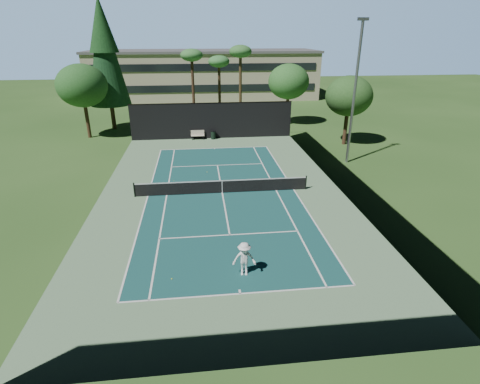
{
  "coord_description": "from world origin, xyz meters",
  "views": [
    {
      "loc": [
        -1.58,
        -25.76,
        11.03
      ],
      "look_at": [
        1.0,
        -3.0,
        1.3
      ],
      "focal_mm": 28.0,
      "sensor_mm": 36.0,
      "label": 1
    }
  ],
  "objects_px": {
    "park_bench": "(198,135)",
    "tennis_ball_b": "(174,181)",
    "tennis_net": "(222,186)",
    "tennis_ball_a": "(172,279)",
    "tennis_ball_d": "(193,183)",
    "trash_bin": "(213,135)",
    "player": "(244,259)",
    "tennis_ball_c": "(207,172)"
  },
  "relations": [
    {
      "from": "park_bench",
      "to": "player",
      "type": "bearing_deg",
      "value": -85.52
    },
    {
      "from": "tennis_ball_b",
      "to": "park_bench",
      "type": "xyz_separation_m",
      "value": [
        2.04,
        12.85,
        0.52
      ]
    },
    {
      "from": "tennis_ball_d",
      "to": "park_bench",
      "type": "height_order",
      "value": "park_bench"
    },
    {
      "from": "tennis_ball_a",
      "to": "tennis_ball_b",
      "type": "bearing_deg",
      "value": 92.32
    },
    {
      "from": "tennis_net",
      "to": "tennis_ball_c",
      "type": "xyz_separation_m",
      "value": [
        -0.99,
        4.64,
        -0.52
      ]
    },
    {
      "from": "tennis_ball_c",
      "to": "tennis_ball_a",
      "type": "bearing_deg",
      "value": -98.29
    },
    {
      "from": "tennis_ball_b",
      "to": "tennis_ball_d",
      "type": "distance_m",
      "value": 1.68
    },
    {
      "from": "park_bench",
      "to": "tennis_net",
      "type": "bearing_deg",
      "value": -83.93
    },
    {
      "from": "trash_bin",
      "to": "tennis_ball_a",
      "type": "bearing_deg",
      "value": -97.12
    },
    {
      "from": "tennis_ball_c",
      "to": "park_bench",
      "type": "relative_size",
      "value": 0.05
    },
    {
      "from": "player",
      "to": "tennis_ball_c",
      "type": "height_order",
      "value": "player"
    },
    {
      "from": "tennis_ball_d",
      "to": "tennis_ball_a",
      "type": "bearing_deg",
      "value": -94.52
    },
    {
      "from": "player",
      "to": "tennis_ball_d",
      "type": "xyz_separation_m",
      "value": [
        -2.56,
        12.6,
        -0.86
      ]
    },
    {
      "from": "tennis_ball_a",
      "to": "park_bench",
      "type": "distance_m",
      "value": 26.2
    },
    {
      "from": "tennis_net",
      "to": "tennis_ball_a",
      "type": "relative_size",
      "value": 182.74
    },
    {
      "from": "tennis_ball_a",
      "to": "tennis_ball_c",
      "type": "distance_m",
      "value": 15.2
    },
    {
      "from": "player",
      "to": "tennis_ball_a",
      "type": "distance_m",
      "value": 3.66
    },
    {
      "from": "tennis_ball_a",
      "to": "trash_bin",
      "type": "distance_m",
      "value": 26.25
    },
    {
      "from": "tennis_ball_b",
      "to": "tennis_ball_c",
      "type": "bearing_deg",
      "value": 32.46
    },
    {
      "from": "tennis_ball_c",
      "to": "trash_bin",
      "type": "height_order",
      "value": "trash_bin"
    },
    {
      "from": "tennis_ball_a",
      "to": "tennis_net",
      "type": "bearing_deg",
      "value": 73.01
    },
    {
      "from": "player",
      "to": "trash_bin",
      "type": "relative_size",
      "value": 1.9
    },
    {
      "from": "tennis_ball_a",
      "to": "tennis_ball_d",
      "type": "height_order",
      "value": "tennis_ball_a"
    },
    {
      "from": "tennis_ball_c",
      "to": "trash_bin",
      "type": "distance_m",
      "value": 11.06
    },
    {
      "from": "tennis_net",
      "to": "trash_bin",
      "type": "xyz_separation_m",
      "value": [
        0.07,
        15.64,
        -0.08
      ]
    },
    {
      "from": "tennis_net",
      "to": "park_bench",
      "type": "distance_m",
      "value": 15.83
    },
    {
      "from": "trash_bin",
      "to": "tennis_ball_b",
      "type": "bearing_deg",
      "value": -106.57
    },
    {
      "from": "tennis_ball_b",
      "to": "tennis_ball_d",
      "type": "bearing_deg",
      "value": -24.15
    },
    {
      "from": "trash_bin",
      "to": "player",
      "type": "bearing_deg",
      "value": -89.34
    },
    {
      "from": "tennis_ball_b",
      "to": "park_bench",
      "type": "relative_size",
      "value": 0.04
    },
    {
      "from": "tennis_net",
      "to": "tennis_ball_a",
      "type": "xyz_separation_m",
      "value": [
        -3.18,
        -10.41,
        -0.52
      ]
    },
    {
      "from": "park_bench",
      "to": "tennis_ball_b",
      "type": "bearing_deg",
      "value": -99.04
    },
    {
      "from": "tennis_ball_a",
      "to": "park_bench",
      "type": "bearing_deg",
      "value": 86.71
    },
    {
      "from": "tennis_ball_d",
      "to": "tennis_ball_c",
      "type": "bearing_deg",
      "value": 63.79
    },
    {
      "from": "tennis_net",
      "to": "tennis_ball_b",
      "type": "xyz_separation_m",
      "value": [
        -3.72,
        2.9,
        -0.53
      ]
    },
    {
      "from": "tennis_ball_d",
      "to": "trash_bin",
      "type": "distance_m",
      "value": 13.62
    },
    {
      "from": "tennis_net",
      "to": "player",
      "type": "relative_size",
      "value": 7.2
    },
    {
      "from": "park_bench",
      "to": "trash_bin",
      "type": "relative_size",
      "value": 1.59
    },
    {
      "from": "tennis_ball_c",
      "to": "trash_bin",
      "type": "relative_size",
      "value": 0.08
    },
    {
      "from": "tennis_ball_b",
      "to": "tennis_ball_c",
      "type": "relative_size",
      "value": 0.81
    },
    {
      "from": "tennis_net",
      "to": "tennis_ball_c",
      "type": "relative_size",
      "value": 174.79
    },
    {
      "from": "tennis_net",
      "to": "tennis_ball_c",
      "type": "distance_m",
      "value": 4.77
    }
  ]
}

